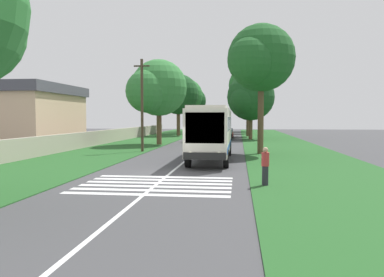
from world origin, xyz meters
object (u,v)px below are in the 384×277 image
Objects in this scene: trailing_car_0 at (194,137)px; trailing_car_3 at (207,131)px; coach_bus at (212,130)px; trailing_car_1 at (226,135)px; roadside_tree_right_1 at (247,86)px; pedestrian at (265,166)px; roadside_tree_left_3 at (185,97)px; utility_pole at (142,104)px; roadside_tree_left_2 at (157,89)px; trailing_car_2 at (227,133)px; roadside_tree_right_0 at (246,98)px; roadside_tree_left_1 at (192,102)px; roadside_tree_right_4 at (259,61)px; roadside_building at (26,115)px; roadside_tree_right_3 at (247,102)px; roadside_tree_left_0 at (178,95)px; roadside_tree_right_2 at (250,98)px.

trailing_car_0 and trailing_car_3 have the same top height.
coach_bus is 25.55m from trailing_car_1.
roadside_tree_right_1 reaches higher than pedestrian.
roadside_tree_left_3 is 38.46m from utility_pole.
roadside_tree_left_2 is (-10.84, 7.23, 5.43)m from trailing_car_1.
trailing_car_3 is (39.90, 3.61, -1.48)m from coach_bus.
utility_pole is at bearing -176.38° from roadside_tree_left_2.
trailing_car_1 and trailing_car_2 have the same top height.
roadside_tree_right_0 is (56.07, -3.51, 5.00)m from coach_bus.
roadside_tree_right_0 is (25.52, -3.28, 6.48)m from trailing_car_2.
trailing_car_2 is at bearing -160.92° from roadside_tree_left_1.
trailing_car_3 is 0.40× the size of roadside_tree_right_4.
roadside_tree_right_0 is at bearing -14.34° from roadside_tree_left_2.
trailing_car_1 is 35.48m from pedestrian.
pedestrian reaches higher than trailing_car_1.
roadside_tree_right_1 is (20.80, -10.29, 1.90)m from roadside_tree_left_2.
trailing_car_3 is 0.46× the size of roadside_tree_left_2.
utility_pole reaches higher than roadside_building.
trailing_car_2 is 0.52× the size of roadside_tree_right_3.
roadside_tree_right_4 is at bearing -168.30° from trailing_car_3.
utility_pole is (-39.39, 9.94, -1.75)m from roadside_tree_right_3.
roadside_tree_left_2 is at bearing -177.22° from roadside_tree_left_0.
trailing_car_2 is at bearing -0.88° from trailing_car_1.
roadside_tree_right_2 is at bearing -0.54° from pedestrian.
pedestrian is at bearing -175.30° from trailing_car_1.
coach_bus is 2.60× the size of trailing_car_0.
coach_bus is at bearing -167.27° from roadside_tree_left_0.
roadside_tree_left_1 is at bearing 16.91° from trailing_car_3.
roadside_tree_right_0 is (11.63, -11.56, 0.33)m from roadside_tree_left_3.
trailing_car_1 is 0.40× the size of roadside_tree_right_4.
roadside_tree_left_0 is 18.44m from roadside_tree_left_1.
roadside_tree_right_4 is (-21.17, -0.13, 2.06)m from roadside_tree_right_2.
roadside_tree_right_3 is (9.62, -11.51, -0.69)m from roadside_tree_left_0.
roadside_tree_right_4 is at bearing -179.40° from roadside_tree_right_1.
trailing_car_2 is at bearing 38.70° from roadside_tree_right_2.
roadside_tree_right_2 is (11.92, -10.48, -0.46)m from roadside_tree_left_2.
trailing_car_3 is at bearing 5.16° from coach_bus.
pedestrian is (-45.71, -11.16, -5.75)m from roadside_tree_left_0.
pedestrian is (-35.36, -2.90, 0.24)m from trailing_car_1.
trailing_car_3 is 0.52× the size of roadside_tree_right_3.
roadside_tree_left_2 reaches higher than pedestrian.
roadside_tree_left_1 reaches higher than trailing_car_0.
roadside_tree_left_0 is at bearing -28.62° from roadside_building.
utility_pole is at bearing -113.13° from roadside_building.
trailing_car_1 is at bearing 179.12° from trailing_car_2.
roadside_tree_left_2 reaches higher than utility_pole.
roadside_tree_left_1 is 39.64m from roadside_tree_left_2.
roadside_tree_right_1 is (35.47, -3.22, 5.85)m from coach_bus.
roadside_tree_left_3 reaches higher than roadside_tree_left_2.
roadside_tree_left_2 reaches higher than roadside_tree_right_2.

